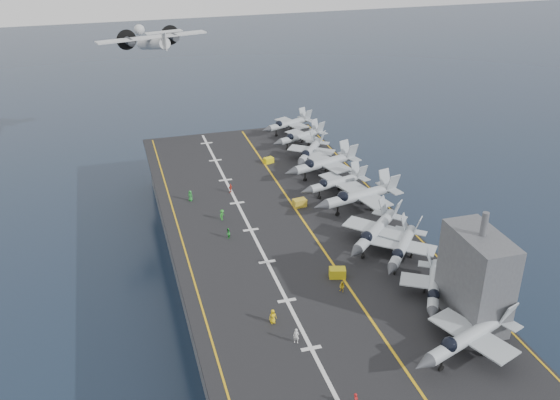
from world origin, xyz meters
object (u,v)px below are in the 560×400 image
object	(u,v)px
island_superstructure	(477,268)
fighter_jet_0	(468,336)
transport_plane	(153,44)
tow_cart_a	(337,273)

from	to	relation	value
island_superstructure	fighter_jet_0	size ratio (longest dim) A/B	0.82
fighter_jet_0	transport_plane	bearing A→B (deg)	105.20
fighter_jet_0	tow_cart_a	size ratio (longest dim) A/B	7.10
fighter_jet_0	transport_plane	world-z (taller)	transport_plane
fighter_jet_0	transport_plane	xyz separation A→B (m)	(-24.99, 91.97, 15.67)
fighter_jet_0	island_superstructure	bearing A→B (deg)	55.52
island_superstructure	tow_cart_a	xyz separation A→B (m)	(-12.61, 13.47, -6.82)
fighter_jet_0	tow_cart_a	world-z (taller)	fighter_jet_0
fighter_jet_0	tow_cart_a	xyz separation A→B (m)	(-8.46, 19.51, -2.03)
island_superstructure	tow_cart_a	world-z (taller)	island_superstructure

